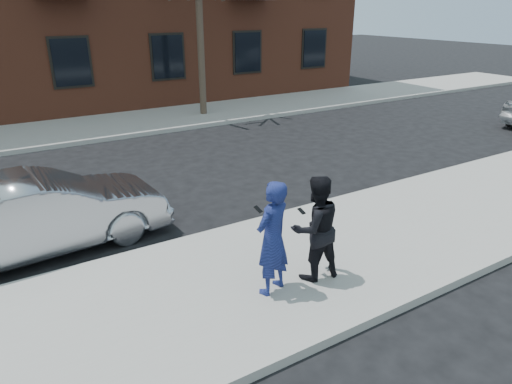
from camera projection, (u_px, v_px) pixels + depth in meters
ground at (242, 279)px, 7.48m from camera, size 100.00×100.00×0.00m
near_sidewalk at (249, 282)px, 7.25m from camera, size 50.00×3.50×0.15m
near_curb at (201, 237)px, 8.68m from camera, size 50.00×0.10×0.15m
far_sidewalk at (87, 128)px, 16.35m from camera, size 50.00×3.50×0.15m
far_curb at (99, 140)px, 14.93m from camera, size 50.00×0.10×0.15m
silver_sedan at (43, 214)px, 8.12m from camera, size 4.46×1.86×1.44m
man_hoodie at (272, 238)px, 6.60m from camera, size 0.75×0.62×1.77m
man_peacoat at (315, 228)px, 6.98m from camera, size 0.89×0.73×1.70m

